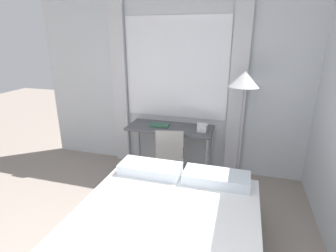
# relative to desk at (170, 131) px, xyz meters

# --- Properties ---
(wall_back_with_window) EXTENTS (4.72, 0.13, 2.70)m
(wall_back_with_window) POSITION_rel_desk_xyz_m (0.09, 0.33, 0.65)
(wall_back_with_window) COLOR silver
(wall_back_with_window) RESTS_ON ground_plane
(desk) EXTENTS (1.28, 0.51, 0.78)m
(desk) POSITION_rel_desk_xyz_m (0.00, 0.00, 0.00)
(desk) COLOR #4C4C51
(desk) RESTS_ON ground_plane
(desk_chair) EXTENTS (0.47, 0.47, 0.85)m
(desk_chair) POSITION_rel_desk_xyz_m (0.08, -0.27, -0.22)
(desk_chair) COLOR gray
(desk_chair) RESTS_ON ground_plane
(bed) EXTENTS (1.71, 2.04, 0.65)m
(bed) POSITION_rel_desk_xyz_m (0.43, -1.78, -0.44)
(bed) COLOR #4C4742
(bed) RESTS_ON ground_plane
(standing_lamp) EXTENTS (0.42, 0.42, 1.65)m
(standing_lamp) POSITION_rel_desk_xyz_m (1.01, -0.09, 0.74)
(standing_lamp) COLOR #4C4C51
(standing_lamp) RESTS_ON ground_plane
(telephone) EXTENTS (0.15, 0.17, 0.11)m
(telephone) POSITION_rel_desk_xyz_m (0.49, -0.05, 0.12)
(telephone) COLOR silver
(telephone) RESTS_ON desk
(book) EXTENTS (0.29, 0.17, 0.02)m
(book) POSITION_rel_desk_xyz_m (-0.16, -0.02, 0.08)
(book) COLOR #33664C
(book) RESTS_ON desk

